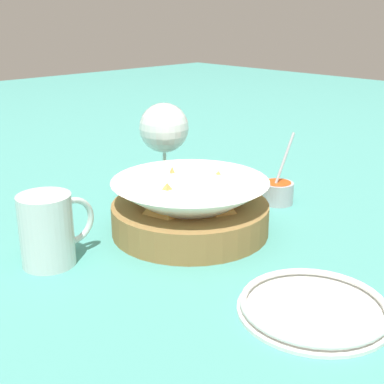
# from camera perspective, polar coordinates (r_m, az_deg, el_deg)

# --- Properties ---
(ground_plane) EXTENTS (4.00, 4.00, 0.00)m
(ground_plane) POSITION_cam_1_polar(r_m,az_deg,el_deg) (0.85, -0.79, -4.44)
(ground_plane) COLOR teal
(food_basket) EXTENTS (0.25, 0.25, 0.10)m
(food_basket) POSITION_cam_1_polar(r_m,az_deg,el_deg) (0.84, -0.00, -1.89)
(food_basket) COLOR olive
(food_basket) RESTS_ON ground_plane
(sauce_cup) EXTENTS (0.07, 0.06, 0.13)m
(sauce_cup) POSITION_cam_1_polar(r_m,az_deg,el_deg) (0.99, 9.11, 0.08)
(sauce_cup) COLOR #B7B7BC
(sauce_cup) RESTS_ON ground_plane
(wine_glass) EXTENTS (0.09, 0.09, 0.17)m
(wine_glass) POSITION_cam_1_polar(r_m,az_deg,el_deg) (1.01, -3.00, 6.62)
(wine_glass) COLOR silver
(wine_glass) RESTS_ON ground_plane
(beer_mug) EXTENTS (0.11, 0.07, 0.10)m
(beer_mug) POSITION_cam_1_polar(r_m,az_deg,el_deg) (0.76, -15.09, -4.18)
(beer_mug) COLOR silver
(beer_mug) RESTS_ON ground_plane
(side_plate) EXTENTS (0.18, 0.18, 0.01)m
(side_plate) POSITION_cam_1_polar(r_m,az_deg,el_deg) (0.66, 12.85, -11.85)
(side_plate) COLOR white
(side_plate) RESTS_ON ground_plane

